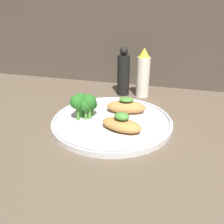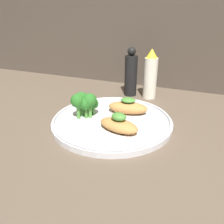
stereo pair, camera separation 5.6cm
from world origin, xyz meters
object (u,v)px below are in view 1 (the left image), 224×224
at_px(sauce_bottle, 143,74).
at_px(pepper_grinder, 123,74).
at_px(plate, 112,120).
at_px(broccoli_bunch, 84,103).

height_order(sauce_bottle, pepper_grinder, same).
relative_size(plate, sauce_bottle, 1.88).
xyz_separation_m(plate, pepper_grinder, (-0.03, 0.24, 0.07)).
height_order(plate, sauce_bottle, sauce_bottle).
height_order(broccoli_bunch, sauce_bottle, sauce_bottle).
bearing_deg(sauce_bottle, pepper_grinder, 180.00).
distance_m(plate, pepper_grinder, 0.25).
relative_size(plate, pepper_grinder, 1.87).
xyz_separation_m(plate, broccoli_bunch, (-0.07, -0.01, 0.05)).
height_order(plate, broccoli_bunch, broccoli_bunch).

